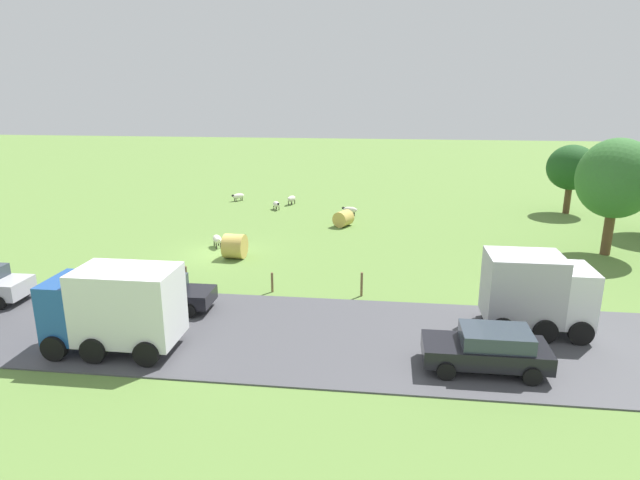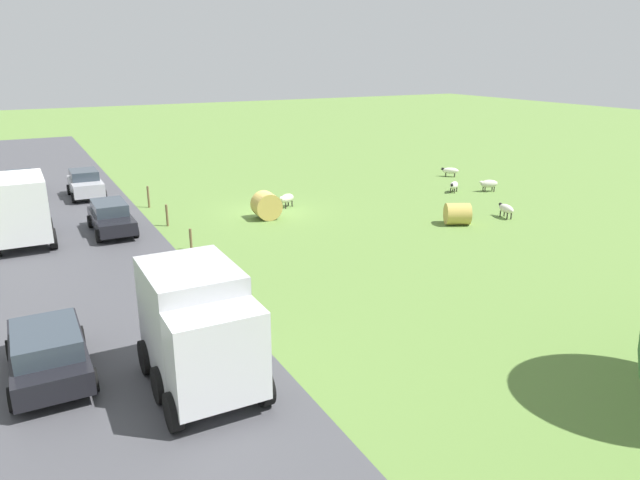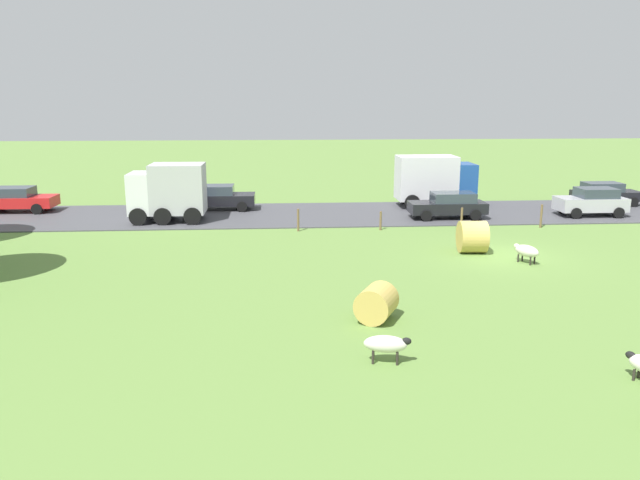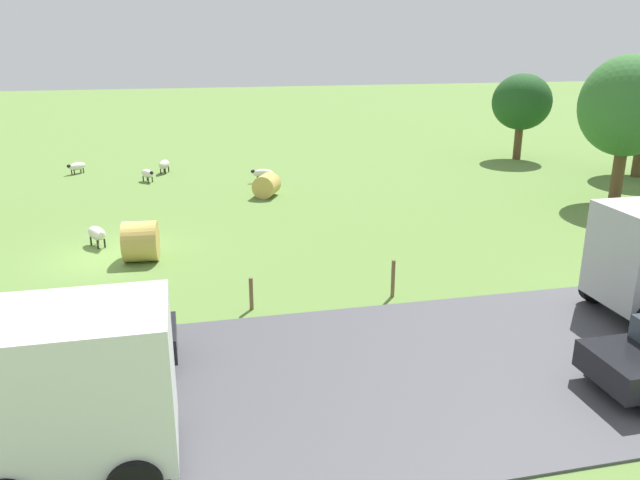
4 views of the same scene
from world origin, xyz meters
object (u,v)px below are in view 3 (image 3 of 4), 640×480
at_px(car_2, 449,205).
at_px(car_4, 16,199).
at_px(car_1, 592,201).
at_px(hay_bale_0, 376,303).
at_px(truck_1, 434,180).
at_px(car_0, 218,197).
at_px(car_3, 605,193).
at_px(sheep_4, 527,251).
at_px(sheep_2, 386,344).
at_px(truck_0, 169,191).
at_px(hay_bale_1, 472,237).

relative_size(car_2, car_4, 1.00).
bearing_deg(car_1, hay_bale_0, 136.73).
distance_m(truck_1, car_0, 13.85).
xyz_separation_m(car_1, car_3, (3.59, -2.76, -0.08)).
distance_m(sheep_4, hay_bale_0, 9.93).
relative_size(car_0, car_4, 0.99).
bearing_deg(car_2, sheep_2, 159.99).
relative_size(truck_1, car_3, 1.17).
bearing_deg(hay_bale_0, truck_0, 28.93).
height_order(sheep_4, car_0, car_0).
bearing_deg(sheep_4, hay_bale_0, 130.63).
distance_m(truck_0, car_3, 27.87).
height_order(sheep_2, car_2, car_2).
bearing_deg(sheep_2, car_1, -38.71).
bearing_deg(car_4, hay_bale_0, -136.70).
distance_m(sheep_2, car_1, 25.41).
height_order(sheep_2, car_3, car_3).
relative_size(sheep_2, car_0, 0.30).
height_order(truck_0, car_0, truck_0).
xyz_separation_m(car_1, car_4, (3.74, 34.81, -0.06)).
bearing_deg(car_4, truck_1, -89.82).
xyz_separation_m(sheep_2, truck_1, (23.65, -7.26, 1.29)).
bearing_deg(car_0, sheep_4, -133.92).
bearing_deg(car_0, car_4, 89.65).
distance_m(car_1, car_2, 8.73).
distance_m(hay_bale_1, car_0, 17.26).
relative_size(car_0, car_1, 1.11).
height_order(hay_bale_1, car_1, car_1).
xyz_separation_m(sheep_2, car_0, (23.49, 6.55, 0.34)).
height_order(truck_0, car_4, truck_0).
height_order(sheep_2, hay_bale_1, hay_bale_1).
bearing_deg(hay_bale_1, truck_1, -5.80).
height_order(car_3, car_4, car_4).
height_order(hay_bale_1, car_0, car_0).
xyz_separation_m(truck_0, car_0, (3.57, -2.43, -0.93)).
xyz_separation_m(sheep_4, car_1, (10.14, -8.10, 0.38)).
bearing_deg(car_2, hay_bale_0, 157.21).
distance_m(hay_bale_1, car_1, 12.76).
relative_size(hay_bale_1, car_1, 0.37).
bearing_deg(truck_0, sheep_2, -155.74).
relative_size(car_2, car_3, 1.05).
relative_size(car_0, car_2, 0.99).
height_order(car_1, car_4, car_1).
bearing_deg(car_1, truck_1, 66.08).
relative_size(sheep_2, car_3, 0.31).
distance_m(hay_bale_0, car_3, 27.33).
bearing_deg(car_3, car_1, 142.44).
xyz_separation_m(truck_0, car_3, (3.49, -27.63, -0.95)).
bearing_deg(truck_1, car_0, 90.66).
bearing_deg(hay_bale_1, car_2, -7.96).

